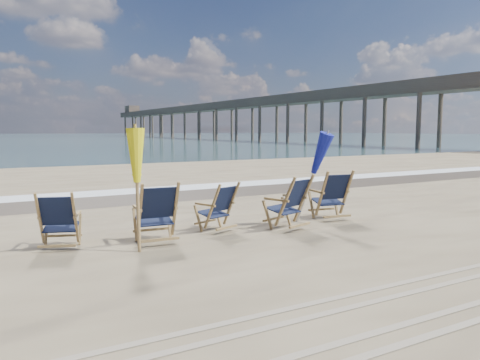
{
  "coord_description": "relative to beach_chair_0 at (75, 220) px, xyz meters",
  "views": [
    {
      "loc": [
        -4.73,
        -6.2,
        1.94
      ],
      "look_at": [
        0.0,
        2.2,
        0.9
      ],
      "focal_mm": 35.0,
      "sensor_mm": 36.0,
      "label": 1
    }
  ],
  "objects": [
    {
      "name": "beach_chair_1",
      "position": [
        1.58,
        -0.36,
        0.06
      ],
      "size": [
        0.76,
        0.84,
        1.08
      ],
      "primitive_type": null,
      "rotation": [
        0.0,
        0.0,
        3.05
      ],
      "color": "black",
      "rests_on": "ground"
    },
    {
      "name": "surf_foam",
      "position": [
        3.4,
        6.72,
        -0.48
      ],
      "size": [
        200.0,
        1.4,
        0.01
      ],
      "primitive_type": "cube",
      "color": "silver",
      "rests_on": "ground"
    },
    {
      "name": "beach_chair_4",
      "position": [
        5.59,
        -0.2,
        0.06
      ],
      "size": [
        0.81,
        0.88,
        1.09
      ],
      "primitive_type": null,
      "rotation": [
        0.0,
        0.0,
        2.99
      ],
      "color": "black",
      "rests_on": "ground"
    },
    {
      "name": "beach_chair_3",
      "position": [
        4.27,
        -0.42,
        0.05
      ],
      "size": [
        0.89,
        0.95,
        1.07
      ],
      "primitive_type": null,
      "rotation": [
        0.0,
        0.0,
        3.45
      ],
      "color": "black",
      "rests_on": "ground"
    },
    {
      "name": "umbrella_yellow",
      "position": [
        0.86,
        -0.59,
        0.94
      ],
      "size": [
        0.3,
        0.3,
        1.94
      ],
      "color": "#9B7845",
      "rests_on": "ground"
    },
    {
      "name": "beach_chair_2",
      "position": [
        2.93,
        0.12,
        -0.01
      ],
      "size": [
        0.81,
        0.85,
        0.95
      ],
      "primitive_type": null,
      "rotation": [
        0.0,
        0.0,
        3.49
      ],
      "color": "black",
      "rests_on": "ground"
    },
    {
      "name": "beach_chair_0",
      "position": [
        0.0,
        0.0,
        0.0
      ],
      "size": [
        0.82,
        0.87,
        0.97
      ],
      "primitive_type": null,
      "rotation": [
        0.0,
        0.0,
        2.79
      ],
      "color": "black",
      "rests_on": "ground"
    },
    {
      "name": "fishing_pier",
      "position": [
        41.4,
        72.42,
        4.17
      ],
      "size": [
        4.4,
        140.0,
        9.3
      ],
      "primitive_type": null,
      "color": "brown",
      "rests_on": "ground"
    },
    {
      "name": "wet_sand_strip",
      "position": [
        3.4,
        5.22,
        -0.48
      ],
      "size": [
        200.0,
        2.6,
        0.0
      ],
      "primitive_type": "cube",
      "color": "#42362A",
      "rests_on": "ground"
    },
    {
      "name": "tire_tracks",
      "position": [
        3.4,
        -4.38,
        -0.48
      ],
      "size": [
        80.0,
        1.3,
        0.01
      ],
      "primitive_type": null,
      "color": "gray",
      "rests_on": "ground"
    },
    {
      "name": "umbrella_blue",
      "position": [
        4.61,
        -0.17,
        0.96
      ],
      "size": [
        0.3,
        0.3,
        1.95
      ],
      "color": "#A5A5AD",
      "rests_on": "ground"
    }
  ]
}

